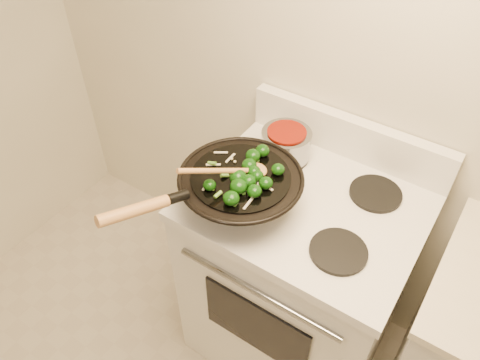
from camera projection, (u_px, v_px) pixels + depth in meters
The scene contains 5 objects.
stove at pixel (298, 276), 1.91m from camera, with size 0.78×0.67×1.08m.
wok at pixel (239, 189), 1.52m from camera, with size 0.41×0.65×0.24m.
stirfry at pixel (248, 176), 1.46m from camera, with size 0.26×0.29×0.05m.
wooden_spoon at pixel (236, 170), 1.45m from camera, with size 0.18×0.28×0.12m.
saucepan at pixel (286, 143), 1.71m from camera, with size 0.18×0.29×0.11m.
Camera 1 is at (0.21, 0.12, 2.07)m, focal length 35.00 mm.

